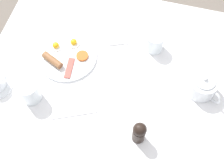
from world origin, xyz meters
TOP-DOWN VIEW (x-y plane):
  - ground_plane at (0.00, 0.00)m, footprint 8.00×8.00m
  - table at (0.00, 0.00)m, footprint 1.10×1.19m
  - breakfast_plate at (-0.10, -0.24)m, footprint 0.28×0.28m
  - teapot_near at (-0.08, 0.38)m, footprint 0.13×0.17m
  - water_glass_tall at (0.14, -0.32)m, footprint 0.08×0.08m
  - water_glass_short at (-0.25, 0.14)m, footprint 0.08×0.08m
  - salt_grinder at (0.20, 0.16)m, footprint 0.05×0.05m
  - napkin_folded at (-0.29, -0.05)m, footprint 0.17×0.14m
  - knife_by_plate at (0.17, -0.12)m, footprint 0.10×0.19m

SIDE VIEW (x-z plane):
  - ground_plane at x=0.00m, z-range 0.00..0.00m
  - table at x=0.00m, z-range 0.31..1.06m
  - knife_by_plate at x=0.17m, z-range 0.74..0.75m
  - napkin_folded at x=-0.29m, z-range 0.74..0.75m
  - breakfast_plate at x=-0.10m, z-range 0.73..0.78m
  - teapot_near at x=-0.08m, z-range 0.73..0.85m
  - water_glass_short at x=-0.25m, z-range 0.74..0.84m
  - water_glass_tall at x=0.14m, z-range 0.74..0.85m
  - salt_grinder at x=0.20m, z-range 0.75..0.87m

